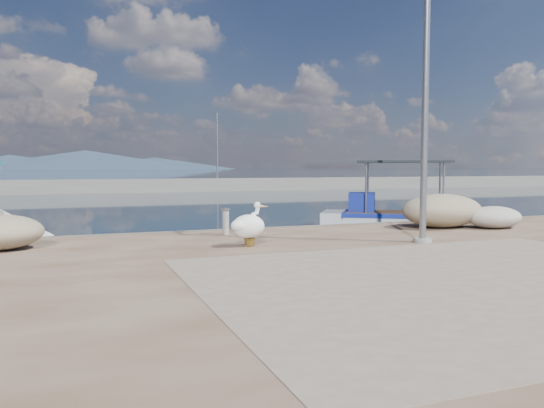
{
  "coord_description": "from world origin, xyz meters",
  "views": [
    {
      "loc": [
        -5.11,
        -9.76,
        2.31
      ],
      "look_at": [
        0.0,
        3.8,
        1.3
      ],
      "focal_mm": 35.0,
      "sensor_mm": 36.0,
      "label": 1
    }
  ],
  "objects_px": {
    "pelican": "(249,226)",
    "boat_right": "(401,222)",
    "lamp_post": "(424,104)",
    "bollard_near": "(226,220)"
  },
  "relations": [
    {
      "from": "boat_right",
      "to": "bollard_near",
      "type": "height_order",
      "value": "boat_right"
    },
    {
      "from": "pelican",
      "to": "bollard_near",
      "type": "bearing_deg",
      "value": 64.81
    },
    {
      "from": "boat_right",
      "to": "pelican",
      "type": "bearing_deg",
      "value": -111.5
    },
    {
      "from": "boat_right",
      "to": "pelican",
      "type": "distance_m",
      "value": 9.65
    },
    {
      "from": "boat_right",
      "to": "bollard_near",
      "type": "distance_m",
      "value": 8.46
    },
    {
      "from": "boat_right",
      "to": "bollard_near",
      "type": "relative_size",
      "value": 8.76
    },
    {
      "from": "boat_right",
      "to": "lamp_post",
      "type": "xyz_separation_m",
      "value": [
        -3.76,
        -6.33,
        3.57
      ]
    },
    {
      "from": "pelican",
      "to": "lamp_post",
      "type": "bearing_deg",
      "value": -33.89
    },
    {
      "from": "pelican",
      "to": "bollard_near",
      "type": "xyz_separation_m",
      "value": [
        0.1,
        2.29,
        -0.09
      ]
    },
    {
      "from": "pelican",
      "to": "boat_right",
      "type": "bearing_deg",
      "value": 12.23
    }
  ]
}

